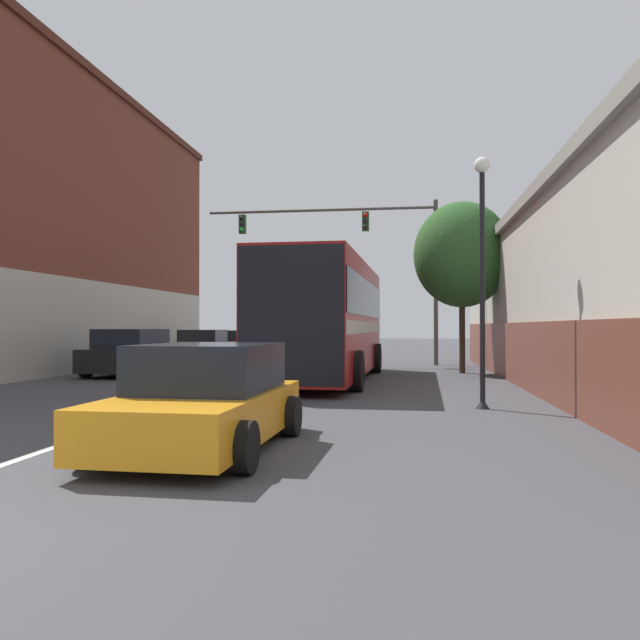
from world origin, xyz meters
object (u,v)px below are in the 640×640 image
bus (326,315)px  parked_car_left_near (133,354)px  hatchback_foreground (205,400)px  traffic_signal_gantry (365,245)px  parked_car_left_far (245,344)px  street_tree_near (462,255)px  street_lamp (482,266)px  parked_car_left_mid (204,347)px

bus → parked_car_left_near: bus is taller
hatchback_foreground → traffic_signal_gantry: bearing=-1.0°
parked_car_left_far → traffic_signal_gantry: size_ratio=0.48×
parked_car_left_far → street_tree_near: bearing=-127.8°
street_lamp → parked_car_left_far: bearing=116.9°
bus → parked_car_left_mid: bearing=39.8°
street_lamp → hatchback_foreground: bearing=-131.6°
parked_car_left_near → street_lamp: (10.23, -6.85, 2.04)m
bus → parked_car_left_near: bearing=83.2°
hatchback_foreground → parked_car_left_far: 24.75m
bus → traffic_signal_gantry: traffic_signal_gantry is taller
parked_car_left_far → street_tree_near: (10.31, -10.16, 3.37)m
parked_car_left_far → hatchback_foreground: bearing=-159.5°
bus → street_lamp: size_ratio=2.08×
parked_car_left_mid → parked_car_left_far: (0.40, 5.37, -0.03)m
parked_car_left_mid → bus: bearing=-144.8°
bus → parked_car_left_near: size_ratio=2.46×
traffic_signal_gantry → street_lamp: 14.23m
hatchback_foreground → street_tree_near: 14.95m
parked_car_left_mid → street_lamp: bearing=-147.1°
parked_car_left_far → traffic_signal_gantry: traffic_signal_gantry is taller
parked_car_left_mid → parked_car_left_near: bearing=177.5°
parked_car_left_near → parked_car_left_far: 12.67m
hatchback_foreground → bus: bearing=0.4°
street_tree_near → traffic_signal_gantry: bearing=129.6°
hatchback_foreground → street_lamp: 6.40m
bus → parked_car_left_far: (-6.11, 13.61, -1.26)m
hatchback_foreground → street_tree_near: (4.41, 13.87, 3.39)m
hatchback_foreground → parked_car_left_mid: (-6.30, 18.67, 0.05)m
hatchback_foreground → parked_car_left_near: size_ratio=0.94×
street_tree_near → parked_car_left_far: bearing=135.4°
traffic_signal_gantry → parked_car_left_mid: bearing=176.3°
parked_car_left_mid → street_tree_near: street_tree_near is taller
bus → parked_car_left_far: bus is taller
bus → parked_car_left_mid: size_ratio=2.33×
parked_car_left_far → parked_car_left_mid: bearing=-177.6°
parked_car_left_near → street_tree_near: 11.42m
hatchback_foreground → traffic_signal_gantry: (0.83, 18.21, 4.35)m
street_lamp → street_tree_near: (0.41, 9.36, 1.28)m
bus → hatchback_foreground: 10.51m
parked_car_left_mid → street_tree_near: size_ratio=0.74×
parked_car_left_near → street_lamp: 12.48m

